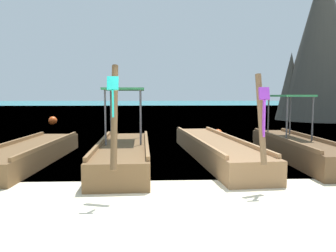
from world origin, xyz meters
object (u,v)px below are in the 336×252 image
object	(u,v)px
longtail_boat_orange_ribbon	(297,147)
longtail_boat_blue_ribbon	(31,153)
mooring_buoy_far	(53,121)
karst_rock	(320,43)
longtail_boat_turquoise_ribbon	(124,152)
longtail_boat_violet_ribbon	(214,148)
mooring_buoy_near	(218,134)

from	to	relation	value
longtail_boat_orange_ribbon	longtail_boat_blue_ribbon	bearing A→B (deg)	-179.01
mooring_buoy_far	karst_rock	bearing A→B (deg)	9.43
longtail_boat_orange_ribbon	mooring_buoy_far	world-z (taller)	longtail_boat_orange_ribbon
longtail_boat_turquoise_ribbon	mooring_buoy_far	world-z (taller)	longtail_boat_turquoise_ribbon
longtail_boat_violet_ribbon	longtail_boat_turquoise_ribbon	bearing A→B (deg)	-159.75
longtail_boat_blue_ribbon	longtail_boat_turquoise_ribbon	xyz separation A→B (m)	(2.68, -0.48, 0.09)
longtail_boat_turquoise_ribbon	longtail_boat_violet_ribbon	world-z (taller)	longtail_boat_turquoise_ribbon
longtail_boat_blue_ribbon	karst_rock	bearing A→B (deg)	43.80
longtail_boat_blue_ribbon	karst_rock	xyz separation A→B (m)	(16.31, 15.64, 5.68)
longtail_boat_violet_ribbon	mooring_buoy_near	bearing A→B (deg)	77.25
longtail_boat_turquoise_ribbon	longtail_boat_violet_ribbon	xyz separation A→B (m)	(2.67, 0.98, -0.07)
longtail_boat_blue_ribbon	karst_rock	size ratio (longest dim) A/B	0.49
longtail_boat_orange_ribbon	mooring_buoy_far	distance (m)	16.42
longtail_boat_orange_ribbon	mooring_buoy_near	size ratio (longest dim) A/B	15.62
longtail_boat_blue_ribbon	longtail_boat_turquoise_ribbon	size ratio (longest dim) A/B	1.03
longtail_boat_turquoise_ribbon	karst_rock	size ratio (longest dim) A/B	0.48
longtail_boat_blue_ribbon	longtail_boat_violet_ribbon	distance (m)	5.38
longtail_boat_blue_ribbon	longtail_boat_orange_ribbon	size ratio (longest dim) A/B	0.96
longtail_boat_turquoise_ribbon	karst_rock	xyz separation A→B (m)	(13.62, 16.12, 5.59)
longtail_boat_orange_ribbon	mooring_buoy_near	bearing A→B (deg)	104.93
longtail_boat_blue_ribbon	mooring_buoy_far	world-z (taller)	longtail_boat_blue_ribbon
longtail_boat_violet_ribbon	karst_rock	world-z (taller)	karst_rock
longtail_boat_orange_ribbon	mooring_buoy_near	world-z (taller)	longtail_boat_orange_ribbon
longtail_boat_turquoise_ribbon	mooring_buoy_far	xyz separation A→B (m)	(-5.81, 12.90, -0.08)
mooring_buoy_near	mooring_buoy_far	distance (m)	11.95
longtail_boat_violet_ribbon	longtail_boat_orange_ribbon	size ratio (longest dim) A/B	1.16
longtail_boat_turquoise_ribbon	longtail_boat_violet_ribbon	bearing A→B (deg)	20.25
longtail_boat_blue_ribbon	mooring_buoy_near	world-z (taller)	longtail_boat_blue_ribbon
mooring_buoy_far	mooring_buoy_near	bearing A→B (deg)	-36.95
longtail_boat_turquoise_ribbon	mooring_buoy_near	distance (m)	6.83
longtail_boat_blue_ribbon	longtail_boat_violet_ribbon	bearing A→B (deg)	5.33
longtail_boat_violet_ribbon	longtail_boat_orange_ribbon	xyz separation A→B (m)	(2.43, -0.36, 0.07)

